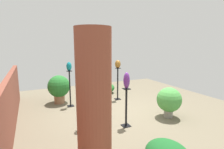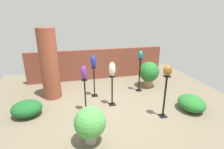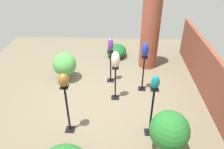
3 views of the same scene
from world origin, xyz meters
TOP-DOWN VIEW (x-y plane):
  - ground_plane at (0.00, 0.00)m, footprint 8.00×8.00m
  - brick_wall_back at (0.00, 2.68)m, footprint 5.60×0.12m
  - brick_pillar at (-1.74, 1.32)m, footprint 0.56×0.56m
  - pedestal_violet at (-0.78, 0.16)m, footprint 0.20×0.20m
  - pedestal_teal at (1.22, 1.09)m, footprint 0.20×0.20m
  - pedestal_bronze at (1.22, -0.63)m, footprint 0.20×0.20m
  - pedestal_cobalt at (-0.39, 1.05)m, footprint 0.20×0.20m
  - pedestal_ivory at (0.04, 0.32)m, footprint 0.20×0.20m
  - art_vase_violet at (-0.78, 0.16)m, footprint 0.16×0.15m
  - art_vase_teal at (1.22, 1.09)m, footprint 0.15×0.16m
  - art_vase_bronze at (1.22, -0.63)m, footprint 0.22×0.20m
  - art_vase_cobalt at (-0.39, 1.05)m, footprint 0.17×0.18m
  - art_vase_ivory at (0.04, 0.32)m, footprint 0.19×0.21m
  - potted_plant_near_pillar at (-0.81, -1.17)m, footprint 0.67×0.67m
  - potted_plant_mid_right at (1.72, 1.36)m, footprint 0.74×0.74m
  - foliage_bed_west at (-2.35, 0.29)m, footprint 0.80×0.68m

SIDE VIEW (x-z plane):
  - ground_plane at x=0.00m, z-range 0.00..0.00m
  - foliage_bed_west at x=-2.35m, z-range 0.00..0.43m
  - pedestal_ivory at x=0.04m, z-range -0.04..0.88m
  - pedestal_violet at x=-0.78m, z-range -0.05..0.91m
  - pedestal_cobalt at x=-0.39m, z-range -0.05..0.96m
  - potted_plant_near_pillar at x=-0.81m, z-range 0.07..0.90m
  - pedestal_bronze at x=1.22m, z-range -0.05..1.11m
  - pedestal_teal at x=1.22m, z-range -0.05..1.12m
  - potted_plant_mid_right at x=1.72m, z-range 0.08..1.04m
  - brick_wall_back at x=0.00m, z-range 0.00..1.26m
  - brick_pillar at x=-1.74m, z-range 0.00..2.25m
  - art_vase_ivory at x=0.04m, z-range 0.92..1.35m
  - art_vase_violet at x=-0.78m, z-range 0.95..1.34m
  - art_vase_cobalt at x=-0.39m, z-range 1.00..1.39m
  - art_vase_bronze at x=1.22m, z-range 1.16..1.44m
  - art_vase_teal at x=1.22m, z-range 1.17..1.45m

